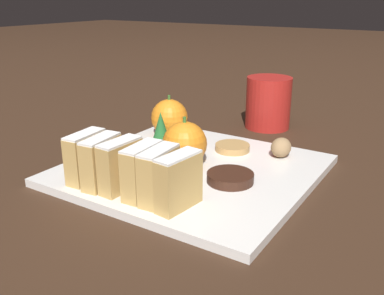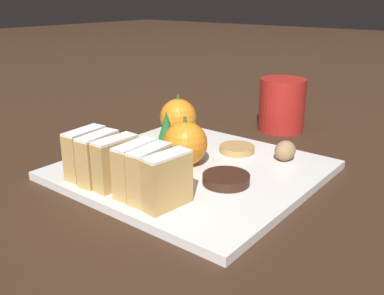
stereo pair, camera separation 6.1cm
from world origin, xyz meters
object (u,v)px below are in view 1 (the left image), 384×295
at_px(orange_near, 169,118).
at_px(chocolate_cookie, 230,177).
at_px(orange_far, 185,143).
at_px(coffee_mug, 269,102).
at_px(walnut, 281,147).

height_order(orange_near, chocolate_cookie, orange_near).
height_order(orange_far, coffee_mug, coffee_mug).
xyz_separation_m(walnut, coffee_mug, (0.18, 0.10, 0.02)).
xyz_separation_m(orange_near, coffee_mug, (0.18, -0.12, 0.01)).
relative_size(orange_near, orange_far, 0.99).
bearing_deg(orange_far, walnut, -45.30).
xyz_separation_m(orange_far, walnut, (0.11, -0.11, -0.02)).
xyz_separation_m(orange_far, coffee_mug, (0.28, -0.01, 0.01)).
height_order(orange_near, orange_far, same).
bearing_deg(chocolate_cookie, orange_near, 56.57).
distance_m(orange_near, chocolate_cookie, 0.23).
bearing_deg(coffee_mug, orange_far, 177.30).
bearing_deg(orange_near, orange_far, -135.55).
bearing_deg(orange_near, coffee_mug, -32.89).
height_order(walnut, coffee_mug, coffee_mug).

